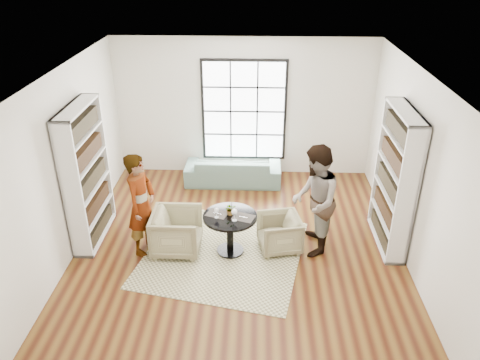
{
  "coord_description": "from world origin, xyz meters",
  "views": [
    {
      "loc": [
        0.27,
        -6.6,
        4.71
      ],
      "look_at": [
        0.01,
        0.4,
        1.11
      ],
      "focal_mm": 35.0,
      "sensor_mm": 36.0,
      "label": 1
    }
  ],
  "objects_px": {
    "person_left": "(141,204)",
    "wine_glass_right": "(234,212)",
    "armchair_right": "(279,233)",
    "flower_centerpiece": "(230,209)",
    "wine_glass_left": "(216,211)",
    "pedestal_table": "(230,226)",
    "person_right": "(315,201)",
    "sofa": "(233,170)",
    "armchair_left": "(177,232)"
  },
  "relations": [
    {
      "from": "sofa",
      "to": "flower_centerpiece",
      "type": "bearing_deg",
      "value": 92.27
    },
    {
      "from": "pedestal_table",
      "to": "person_left",
      "type": "distance_m",
      "value": 1.49
    },
    {
      "from": "sofa",
      "to": "flower_centerpiece",
      "type": "height_order",
      "value": "flower_centerpiece"
    },
    {
      "from": "armchair_right",
      "to": "wine_glass_right",
      "type": "distance_m",
      "value": 0.96
    },
    {
      "from": "sofa",
      "to": "person_right",
      "type": "distance_m",
      "value": 2.91
    },
    {
      "from": "flower_centerpiece",
      "to": "sofa",
      "type": "bearing_deg",
      "value": 91.96
    },
    {
      "from": "sofa",
      "to": "armchair_right",
      "type": "distance_m",
      "value": 2.6
    },
    {
      "from": "sofa",
      "to": "pedestal_table",
      "type": "bearing_deg",
      "value": 92.1
    },
    {
      "from": "person_left",
      "to": "wine_glass_right",
      "type": "distance_m",
      "value": 1.53
    },
    {
      "from": "sofa",
      "to": "wine_glass_left",
      "type": "distance_m",
      "value": 2.69
    },
    {
      "from": "person_right",
      "to": "flower_centerpiece",
      "type": "xyz_separation_m",
      "value": [
        -1.37,
        -0.09,
        -0.14
      ]
    },
    {
      "from": "flower_centerpiece",
      "to": "wine_glass_left",
      "type": "bearing_deg",
      "value": -154.09
    },
    {
      "from": "pedestal_table",
      "to": "flower_centerpiece",
      "type": "relative_size",
      "value": 4.49
    },
    {
      "from": "wine_glass_right",
      "to": "flower_centerpiece",
      "type": "xyz_separation_m",
      "value": [
        -0.07,
        0.19,
        -0.05
      ]
    },
    {
      "from": "sofa",
      "to": "armchair_right",
      "type": "xyz_separation_m",
      "value": [
        0.9,
        -2.44,
        0.01
      ]
    },
    {
      "from": "sofa",
      "to": "wine_glass_right",
      "type": "distance_m",
      "value": 2.77
    },
    {
      "from": "armchair_right",
      "to": "wine_glass_left",
      "type": "xyz_separation_m",
      "value": [
        -1.03,
        -0.19,
        0.53
      ]
    },
    {
      "from": "pedestal_table",
      "to": "armchair_left",
      "type": "xyz_separation_m",
      "value": [
        -0.89,
        0.02,
        -0.15
      ]
    },
    {
      "from": "pedestal_table",
      "to": "person_right",
      "type": "bearing_deg",
      "value": 5.25
    },
    {
      "from": "wine_glass_right",
      "to": "pedestal_table",
      "type": "bearing_deg",
      "value": 119.09
    },
    {
      "from": "armchair_right",
      "to": "person_right",
      "type": "relative_size",
      "value": 0.36
    },
    {
      "from": "armchair_right",
      "to": "person_left",
      "type": "xyz_separation_m",
      "value": [
        -2.27,
        -0.11,
        0.57
      ]
    },
    {
      "from": "flower_centerpiece",
      "to": "armchair_left",
      "type": "bearing_deg",
      "value": -178.46
    },
    {
      "from": "armchair_left",
      "to": "wine_glass_left",
      "type": "bearing_deg",
      "value": -96.44
    },
    {
      "from": "armchair_right",
      "to": "person_left",
      "type": "bearing_deg",
      "value": -98.58
    },
    {
      "from": "wine_glass_left",
      "to": "wine_glass_right",
      "type": "xyz_separation_m",
      "value": [
        0.29,
        -0.08,
        0.02
      ]
    },
    {
      "from": "armchair_right",
      "to": "flower_centerpiece",
      "type": "distance_m",
      "value": 0.96
    },
    {
      "from": "person_right",
      "to": "wine_glass_left",
      "type": "height_order",
      "value": "person_right"
    },
    {
      "from": "sofa",
      "to": "person_left",
      "type": "distance_m",
      "value": 2.95
    },
    {
      "from": "pedestal_table",
      "to": "person_right",
      "type": "distance_m",
      "value": 1.44
    },
    {
      "from": "wine_glass_left",
      "to": "flower_centerpiece",
      "type": "bearing_deg",
      "value": 25.91
    },
    {
      "from": "armchair_right",
      "to": "wine_glass_right",
      "type": "height_order",
      "value": "wine_glass_right"
    },
    {
      "from": "pedestal_table",
      "to": "person_right",
      "type": "height_order",
      "value": "person_right"
    },
    {
      "from": "person_left",
      "to": "armchair_right",
      "type": "bearing_deg",
      "value": -72.59
    },
    {
      "from": "pedestal_table",
      "to": "armchair_right",
      "type": "xyz_separation_m",
      "value": [
        0.82,
        0.13,
        -0.21
      ]
    },
    {
      "from": "armchair_right",
      "to": "person_right",
      "type": "distance_m",
      "value": 0.84
    },
    {
      "from": "armchair_left",
      "to": "armchair_right",
      "type": "relative_size",
      "value": 1.18
    },
    {
      "from": "sofa",
      "to": "armchair_right",
      "type": "height_order",
      "value": "armchair_right"
    },
    {
      "from": "sofa",
      "to": "armchair_right",
      "type": "relative_size",
      "value": 2.98
    },
    {
      "from": "armchair_left",
      "to": "person_right",
      "type": "height_order",
      "value": "person_right"
    },
    {
      "from": "pedestal_table",
      "to": "wine_glass_right",
      "type": "xyz_separation_m",
      "value": [
        0.08,
        -0.15,
        0.35
      ]
    },
    {
      "from": "armchair_left",
      "to": "person_right",
      "type": "xyz_separation_m",
      "value": [
        2.27,
        0.11,
        0.58
      ]
    },
    {
      "from": "pedestal_table",
      "to": "flower_centerpiece",
      "type": "height_order",
      "value": "flower_centerpiece"
    },
    {
      "from": "person_left",
      "to": "pedestal_table",
      "type": "bearing_deg",
      "value": -76.01
    },
    {
      "from": "wine_glass_right",
      "to": "wine_glass_left",
      "type": "bearing_deg",
      "value": 164.65
    },
    {
      "from": "person_right",
      "to": "person_left",
      "type": "bearing_deg",
      "value": -83.23
    },
    {
      "from": "person_left",
      "to": "wine_glass_right",
      "type": "bearing_deg",
      "value": -81.41
    },
    {
      "from": "armchair_left",
      "to": "person_left",
      "type": "xyz_separation_m",
      "value": [
        -0.55,
        0.0,
        0.52
      ]
    },
    {
      "from": "person_left",
      "to": "wine_glass_left",
      "type": "bearing_deg",
      "value": -79.14
    },
    {
      "from": "wine_glass_left",
      "to": "sofa",
      "type": "bearing_deg",
      "value": 87.14
    }
  ]
}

